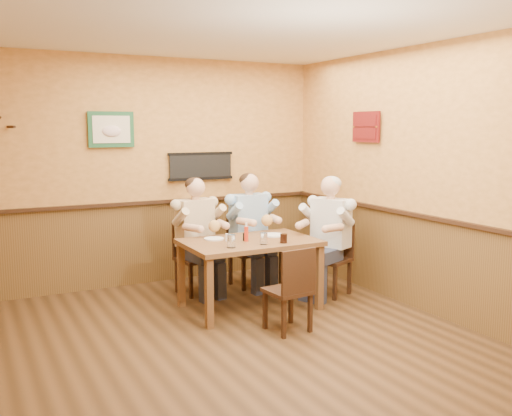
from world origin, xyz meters
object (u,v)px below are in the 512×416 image
at_px(chair_back_right, 248,251).
at_px(water_glass_mid, 264,239).
at_px(water_glass_left, 231,241).
at_px(chair_back_left, 195,257).
at_px(hot_sauce_bottle, 246,233).
at_px(salt_shaker, 227,237).
at_px(diner_white_elder, 331,242).
at_px(diner_blue_polo, 248,236).
at_px(cola_tumbler, 284,238).
at_px(dining_table, 250,249).
at_px(chair_right_end, 330,258).
at_px(pepper_shaker, 244,237).
at_px(chair_near_side, 288,289).
at_px(diner_tan_shirt, 195,242).

height_order(chair_back_right, water_glass_mid, chair_back_right).
distance_m(water_glass_left, water_glass_mid, 0.36).
xyz_separation_m(chair_back_left, water_glass_mid, (0.34, -1.06, 0.38)).
relative_size(water_glass_mid, hot_sauce_bottle, 0.67).
distance_m(water_glass_mid, salt_shaker, 0.42).
bearing_deg(water_glass_mid, diner_white_elder, 14.82).
xyz_separation_m(diner_blue_polo, cola_tumbler, (-0.14, -1.09, 0.17)).
xyz_separation_m(dining_table, hot_sauce_bottle, (-0.06, -0.04, 0.18)).
distance_m(water_glass_mid, hot_sauce_bottle, 0.24).
xyz_separation_m(chair_right_end, salt_shaker, (-1.30, 0.05, 0.35)).
bearing_deg(chair_back_left, water_glass_left, -100.77).
distance_m(water_glass_mid, pepper_shaker, 0.28).
xyz_separation_m(chair_back_right, water_glass_mid, (-0.36, -1.05, 0.37)).
height_order(chair_near_side, pepper_shaker, pepper_shaker).
bearing_deg(water_glass_mid, dining_table, 95.98).
xyz_separation_m(chair_back_right, pepper_shaker, (-0.45, -0.79, 0.35)).
height_order(dining_table, diner_tan_shirt, diner_tan_shirt).
bearing_deg(chair_back_right, chair_near_side, -107.06).
xyz_separation_m(chair_back_left, hot_sauce_bottle, (0.25, -0.83, 0.41)).
distance_m(dining_table, chair_near_side, 0.82).
height_order(diner_tan_shirt, water_glass_left, diner_tan_shirt).
height_order(diner_tan_shirt, diner_white_elder, diner_white_elder).
bearing_deg(chair_back_right, diner_blue_polo, 0.00).
relative_size(diner_blue_polo, hot_sauce_bottle, 7.05).
bearing_deg(cola_tumbler, dining_table, 129.60).
bearing_deg(chair_right_end, cola_tumbler, -93.14).
distance_m(chair_back_right, water_glass_left, 1.32).
height_order(chair_right_end, hot_sauce_bottle, hot_sauce_bottle).
bearing_deg(chair_near_side, salt_shaker, -79.05).
bearing_deg(chair_near_side, chair_back_left, -83.98).
bearing_deg(chair_right_end, diner_tan_shirt, -143.61).
bearing_deg(cola_tumbler, diner_blue_polo, 82.72).
distance_m(dining_table, diner_white_elder, 1.06).
bearing_deg(water_glass_left, chair_near_side, -57.15).
distance_m(cola_tumbler, salt_shaker, 0.60).
bearing_deg(salt_shaker, chair_back_left, 95.52).
bearing_deg(chair_back_left, dining_table, -78.01).
distance_m(chair_near_side, hot_sauce_bottle, 0.86).
bearing_deg(chair_near_side, dining_table, -94.88).
bearing_deg(cola_tumbler, water_glass_mid, 171.15).
relative_size(chair_right_end, cola_tumbler, 8.97).
bearing_deg(water_glass_left, water_glass_mid, -1.47).
bearing_deg(salt_shaker, hot_sauce_bottle, -28.16).
bearing_deg(cola_tumbler, chair_back_right, 82.72).
bearing_deg(dining_table, pepper_shaker, -178.92).
distance_m(chair_back_right, diner_white_elder, 1.05).
height_order(water_glass_mid, salt_shaker, water_glass_mid).
relative_size(chair_right_end, pepper_shaker, 10.69).
distance_m(dining_table, chair_right_end, 1.08).
bearing_deg(water_glass_mid, water_glass_left, 178.53).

